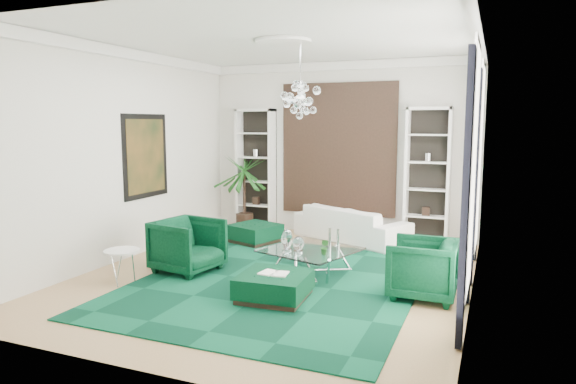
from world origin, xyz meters
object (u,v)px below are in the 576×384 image
at_px(armchair_right, 422,269).
at_px(side_table, 122,267).
at_px(armchair_left, 188,246).
at_px(ottoman_front, 274,287).
at_px(palm, 244,182).
at_px(coffee_table, 311,262).
at_px(ottoman_side, 255,234).
at_px(sofa, 351,224).

relative_size(armchair_right, side_table, 1.72).
height_order(armchair_right, side_table, armchair_right).
relative_size(armchair_left, ottoman_front, 1.05).
xyz_separation_m(armchair_right, palm, (-4.52, 3.33, 0.69)).
relative_size(coffee_table, ottoman_side, 1.50).
xyz_separation_m(ottoman_side, palm, (-0.84, 1.18, 0.92)).
relative_size(armchair_right, palm, 0.42).
xyz_separation_m(ottoman_front, side_table, (-2.47, -0.22, 0.07)).
relative_size(sofa, armchair_left, 2.53).
bearing_deg(sofa, ottoman_side, 52.12).
bearing_deg(ottoman_side, sofa, 27.27).
height_order(sofa, coffee_table, sofa).
bearing_deg(ottoman_side, armchair_left, -93.03).
xyz_separation_m(armchair_left, ottoman_side, (0.12, 2.31, -0.26)).
bearing_deg(armchair_left, sofa, -21.37).
relative_size(sofa, palm, 1.12).
xyz_separation_m(armchair_left, armchair_right, (3.80, 0.16, -0.02)).
bearing_deg(side_table, sofa, 58.98).
relative_size(ottoman_side, side_table, 1.60).
height_order(armchair_right, ottoman_front, armchair_right).
xyz_separation_m(armchair_right, ottoman_front, (-1.92, -0.87, -0.24)).
bearing_deg(palm, armchair_right, -36.38).
height_order(sofa, side_table, sofa).
relative_size(coffee_table, palm, 0.59).
bearing_deg(sofa, coffee_table, 115.94).
bearing_deg(ottoman_front, coffee_table, 85.89).
height_order(ottoman_side, palm, palm).
bearing_deg(palm, sofa, -5.48).
distance_m(armchair_right, ottoman_side, 4.27).
distance_m(armchair_left, palm, 3.63).
xyz_separation_m(armchair_left, side_table, (-0.59, -0.94, -0.19)).
distance_m(sofa, palm, 2.76).
distance_m(armchair_right, ottoman_front, 2.12).
bearing_deg(armchair_left, ottoman_side, 6.29).
bearing_deg(ottoman_side, palm, 125.46).
bearing_deg(armchair_left, palm, 20.95).
height_order(coffee_table, ottoman_side, coffee_table).
bearing_deg(ottoman_front, ottoman_side, 120.22).
height_order(sofa, armchair_left, armchair_left).
bearing_deg(ottoman_front, armchair_left, 159.33).
bearing_deg(armchair_right, ottoman_side, -120.44).
distance_m(armchair_left, armchair_right, 3.81).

